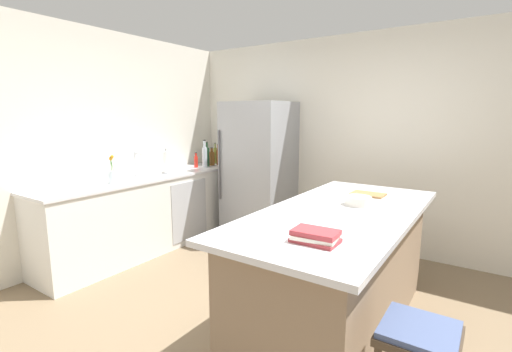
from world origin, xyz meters
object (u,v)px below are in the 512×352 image
Objects in this scene: sink_faucet at (136,164)px; whiskey_bottle at (212,158)px; hot_sauce_bottle at (196,161)px; cookbook_stack at (315,236)px; paper_towel_roll at (166,163)px; wine_bottle at (207,156)px; kitchen_island at (338,268)px; olive_oil_bottle at (215,155)px; vinegar_bottle at (218,156)px; refrigerator at (259,171)px; cutting_board at (368,194)px; soda_bottle at (205,156)px; flower_vase at (112,175)px; bar_stool at (418,349)px; mixing_bowl at (358,201)px.

sink_faucet is 1.26m from whiskey_bottle.
hot_sauce_bottle is 0.81× the size of cookbook_stack.
paper_towel_roll is 0.89× the size of wine_bottle.
paper_towel_roll is (-2.51, 0.55, 0.58)m from kitchen_island.
olive_oil_bottle is 0.89× the size of wine_bottle.
sink_faucet is 0.96× the size of vinegar_bottle.
kitchen_island is 7.12× the size of olive_oil_bottle.
refrigerator is 0.83m from whiskey_bottle.
olive_oil_bottle is 1.09× the size of cutting_board.
soda_bottle is (-2.46, 1.21, 0.60)m from kitchen_island.
flower_vase is (-0.78, -1.68, 0.10)m from refrigerator.
olive_oil_bottle is 0.18m from vinegar_bottle.
sink_faucet is (-3.29, 0.93, 0.55)m from bar_stool.
refrigerator is 5.16× the size of wine_bottle.
mixing_bowl reaches higher than kitchen_island.
refrigerator reaches higher than whiskey_bottle.
flower_vase reaches higher than mixing_bowl.
olive_oil_bottle is (-3.30, 2.37, 0.52)m from bar_stool.
kitchen_island is at bearing -31.39° from vinegar_bottle.
kitchen_island is at bearing -31.67° from olive_oil_bottle.
vinegar_bottle reaches higher than whiskey_bottle.
vinegar_bottle is at bearing -36.17° from olive_oil_bottle.
mixing_bowl is at bearing 77.21° from kitchen_island.
vinegar_bottle reaches higher than mixing_bowl.
hot_sauce_bottle is at bearing -131.01° from soda_bottle.
wine_bottle is at bearing -71.68° from olive_oil_bottle.
refrigerator reaches higher than mixing_bowl.
olive_oil_bottle is 0.81× the size of soda_bottle.
vinegar_bottle is at bearing 148.61° from kitchen_island.
refrigerator is 1.57m from sink_faucet.
paper_towel_roll is at bearing -85.31° from olive_oil_bottle.
soda_bottle is (-3.16, 1.98, 0.55)m from bar_stool.
cutting_board is at bearing 94.84° from cookbook_stack.
sink_faucet is at bearing -93.04° from hot_sauce_bottle.
paper_towel_roll is 1.00× the size of vinegar_bottle.
vinegar_bottle is 2.81m from mixing_bowl.
hot_sauce_bottle is at bearing 145.29° from cookbook_stack.
vinegar_bottle is (-2.45, 1.50, 0.57)m from kitchen_island.
kitchen_island is 2.64m from paper_towel_roll.
wine_bottle reaches higher than whiskey_bottle.
mixing_bowl is (2.51, -1.26, -0.07)m from vinegar_bottle.
bar_stool is at bearing -63.84° from cutting_board.
wine_bottle is 1.64× the size of hot_sauce_bottle.
kitchen_island is 0.55m from mixing_bowl.
olive_oil_bottle is at bearing 94.69° from paper_towel_roll.
soda_bottle reaches higher than olive_oil_bottle.
refrigerator is at bearing 54.53° from sink_faucet.
flower_vase is 1.85m from olive_oil_bottle.
olive_oil_bottle is at bearing 109.66° from soda_bottle.
sink_faucet is (-0.90, -1.27, 0.17)m from refrigerator.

